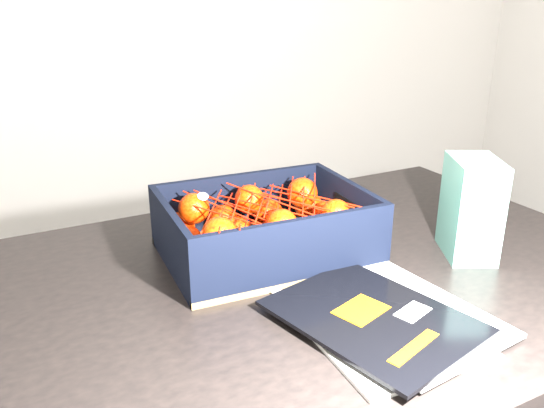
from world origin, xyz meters
name	(u,v)px	position (x,y,z in m)	size (l,w,h in m)	color
table	(308,321)	(-0.25, 0.11, 0.65)	(1.25, 0.87, 0.75)	black
magazine_stack	(383,317)	(-0.22, -0.07, 0.76)	(0.31, 0.33, 0.02)	silver
produce_crate	(265,236)	(-0.29, 0.21, 0.79)	(0.36, 0.27, 0.12)	brown
clementine_heap	(265,228)	(-0.29, 0.21, 0.80)	(0.35, 0.25, 0.11)	red
mesh_net	(263,205)	(-0.29, 0.20, 0.85)	(0.30, 0.24, 0.09)	red
retail_carton	(471,208)	(0.05, 0.06, 0.84)	(0.08, 0.12, 0.18)	white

